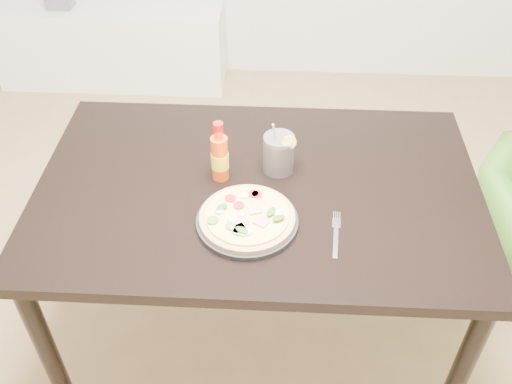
{
  "coord_description": "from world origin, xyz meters",
  "views": [
    {
      "loc": [
        0.28,
        -1.13,
        1.93
      ],
      "look_at": [
        0.21,
        0.1,
        0.83
      ],
      "focal_mm": 40.0,
      "sensor_mm": 36.0,
      "label": 1
    }
  ],
  "objects_px": {
    "hot_sauce_bottle": "(220,157)",
    "media_console": "(111,45)",
    "fork": "(336,233)",
    "pizza": "(247,217)",
    "dining_table": "(258,205)",
    "cola_cup": "(279,154)",
    "plate": "(247,221)"
  },
  "relations": [
    {
      "from": "hot_sauce_bottle",
      "to": "fork",
      "type": "bearing_deg",
      "value": -33.2
    },
    {
      "from": "hot_sauce_bottle",
      "to": "cola_cup",
      "type": "distance_m",
      "value": 0.19
    },
    {
      "from": "hot_sauce_bottle",
      "to": "media_console",
      "type": "relative_size",
      "value": 0.15
    },
    {
      "from": "hot_sauce_bottle",
      "to": "media_console",
      "type": "bearing_deg",
      "value": 116.09
    },
    {
      "from": "cola_cup",
      "to": "media_console",
      "type": "height_order",
      "value": "cola_cup"
    },
    {
      "from": "media_console",
      "to": "fork",
      "type": "bearing_deg",
      "value": -58.72
    },
    {
      "from": "plate",
      "to": "cola_cup",
      "type": "relative_size",
      "value": 1.59
    },
    {
      "from": "pizza",
      "to": "media_console",
      "type": "xyz_separation_m",
      "value": [
        -0.99,
        2.02,
        -0.53
      ]
    },
    {
      "from": "plate",
      "to": "fork",
      "type": "height_order",
      "value": "plate"
    },
    {
      "from": "plate",
      "to": "media_console",
      "type": "height_order",
      "value": "plate"
    },
    {
      "from": "pizza",
      "to": "cola_cup",
      "type": "height_order",
      "value": "cola_cup"
    },
    {
      "from": "hot_sauce_bottle",
      "to": "pizza",
      "type": "bearing_deg",
      "value": -64.62
    },
    {
      "from": "plate",
      "to": "pizza",
      "type": "relative_size",
      "value": 1.07
    },
    {
      "from": "dining_table",
      "to": "media_console",
      "type": "distance_m",
      "value": 2.15
    },
    {
      "from": "pizza",
      "to": "fork",
      "type": "distance_m",
      "value": 0.26
    },
    {
      "from": "cola_cup",
      "to": "media_console",
      "type": "bearing_deg",
      "value": 121.24
    },
    {
      "from": "cola_cup",
      "to": "plate",
      "type": "bearing_deg",
      "value": -108.37
    },
    {
      "from": "fork",
      "to": "media_console",
      "type": "bearing_deg",
      "value": 125.71
    },
    {
      "from": "dining_table",
      "to": "cola_cup",
      "type": "xyz_separation_m",
      "value": [
        0.06,
        0.08,
        0.14
      ]
    },
    {
      "from": "pizza",
      "to": "cola_cup",
      "type": "bearing_deg",
      "value": 71.53
    },
    {
      "from": "media_console",
      "to": "hot_sauce_bottle",
      "type": "bearing_deg",
      "value": -63.91
    },
    {
      "from": "hot_sauce_bottle",
      "to": "cola_cup",
      "type": "relative_size",
      "value": 1.11
    },
    {
      "from": "pizza",
      "to": "cola_cup",
      "type": "xyz_separation_m",
      "value": [
        0.09,
        0.25,
        0.03
      ]
    },
    {
      "from": "pizza",
      "to": "hot_sauce_bottle",
      "type": "distance_m",
      "value": 0.23
    },
    {
      "from": "cola_cup",
      "to": "pizza",
      "type": "bearing_deg",
      "value": -108.47
    },
    {
      "from": "hot_sauce_bottle",
      "to": "cola_cup",
      "type": "height_order",
      "value": "hot_sauce_bottle"
    },
    {
      "from": "dining_table",
      "to": "hot_sauce_bottle",
      "type": "xyz_separation_m",
      "value": [
        -0.12,
        0.03,
        0.17
      ]
    },
    {
      "from": "fork",
      "to": "dining_table",
      "type": "bearing_deg",
      "value": 144.23
    },
    {
      "from": "dining_table",
      "to": "pizza",
      "type": "relative_size",
      "value": 5.01
    },
    {
      "from": "cola_cup",
      "to": "media_console",
      "type": "distance_m",
      "value": 2.14
    },
    {
      "from": "fork",
      "to": "cola_cup",
      "type": "bearing_deg",
      "value": 125.96
    },
    {
      "from": "pizza",
      "to": "fork",
      "type": "xyz_separation_m",
      "value": [
        0.26,
        -0.03,
        -0.02
      ]
    }
  ]
}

